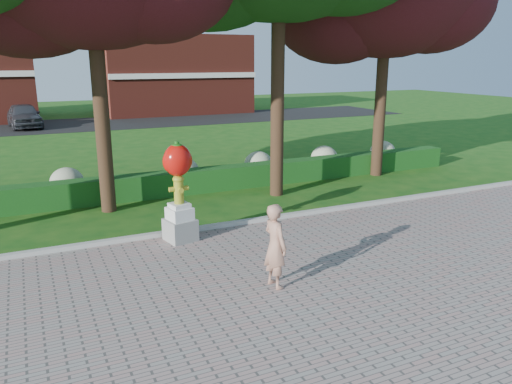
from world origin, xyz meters
The scene contains 10 objects.
ground centered at (0.00, 0.00, 0.00)m, with size 100.00×100.00×0.00m, color #144B12.
walkway centered at (0.00, -4.00, 0.02)m, with size 40.00×14.00×0.04m, color gray.
curb centered at (0.00, 3.00, 0.07)m, with size 40.00×0.18×0.15m, color #ADADA5.
lawn_hedge centered at (0.00, 7.00, 0.40)m, with size 24.00×0.70×0.80m, color #134516.
hydrangea_row centered at (0.57, 8.00, 0.55)m, with size 20.10×1.10×0.99m.
street centered at (0.00, 28.00, 0.01)m, with size 50.00×8.00×0.02m, color black.
building_right centered at (8.00, 34.00, 3.20)m, with size 12.00×8.00×6.40m, color maroon.
hydrant_sculpture centered at (-0.78, 2.50, 1.38)m, with size 0.82×0.82×2.54m.
woman centered at (0.18, -0.87, 0.91)m, with size 0.63×0.41×1.73m, color tan.
parked_car centered at (-4.00, 27.87, 0.83)m, with size 1.90×4.73×1.61m, color #3D3E44.
Camera 1 is at (-4.09, -9.12, 4.50)m, focal length 35.00 mm.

